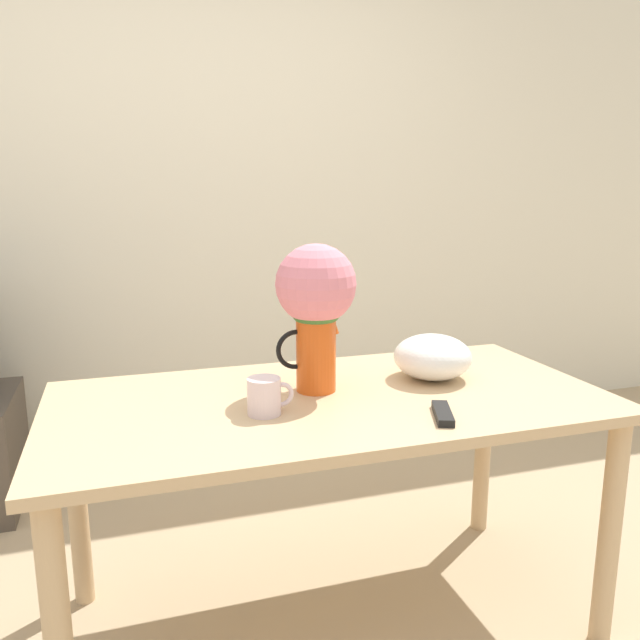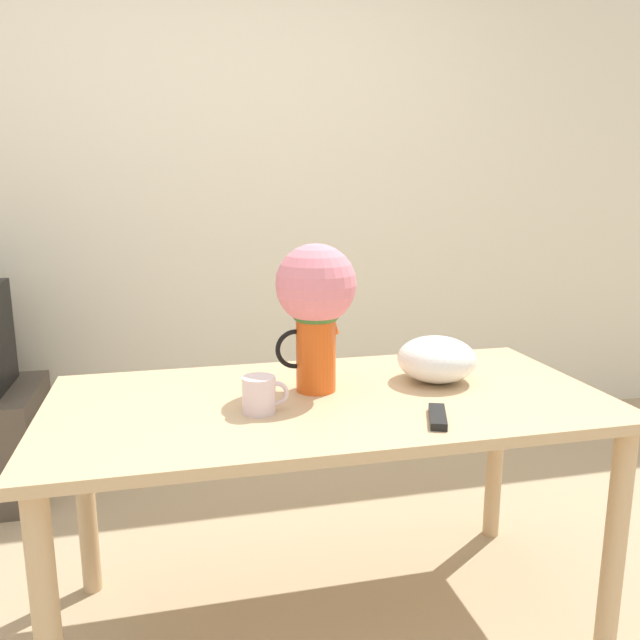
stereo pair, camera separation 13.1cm
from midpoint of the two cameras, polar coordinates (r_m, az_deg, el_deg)
wall_back at (r=3.21m, az=-9.45°, el=11.73°), size 8.00×0.05×2.60m
table at (r=1.82m, az=2.95°, el=-9.78°), size 1.57×0.78×0.72m
flower_vase at (r=1.78m, az=1.72°, el=1.95°), size 0.24×0.23×0.43m
coffee_mug at (r=1.65m, az=-3.23°, el=-6.87°), size 0.12×0.09×0.10m
white_bowl at (r=1.95m, az=12.52°, el=-3.53°), size 0.24×0.24×0.14m
remote_control at (r=1.65m, az=12.98°, el=-8.64°), size 0.09×0.16×0.02m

